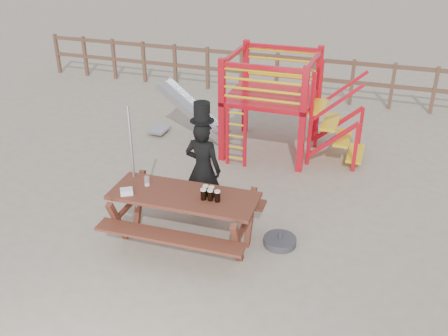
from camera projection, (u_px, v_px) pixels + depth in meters
ground at (199, 240)px, 7.73m from camera, size 60.00×60.00×0.00m
back_fence at (295, 72)px, 13.28m from camera, size 15.09×0.09×1.20m
playground_fort at (268, 101)px, 10.21m from camera, size 4.71×1.84×2.10m
picnic_table at (184, 212)px, 7.45m from camera, size 2.23×1.57×0.85m
man_with_hat at (203, 167)px, 8.02m from camera, size 0.63×0.44×1.98m
metal_pole at (133, 167)px, 7.73m from camera, size 0.04×0.04×2.02m
parasol_base at (280, 241)px, 7.60m from camera, size 0.50×0.50×0.21m
paper_bag at (127, 192)px, 7.30m from camera, size 0.23×0.21×0.08m
stout_pints at (210, 194)px, 7.16m from camera, size 0.30×0.19×0.17m
empty_glasses at (147, 181)px, 7.51m from camera, size 0.08×0.08×0.15m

